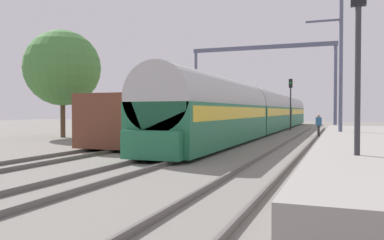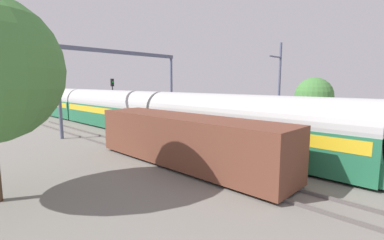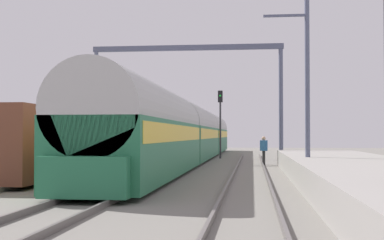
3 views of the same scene
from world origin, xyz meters
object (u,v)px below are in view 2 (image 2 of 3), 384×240
(person_crossing, at_px, (181,118))
(railway_signal_far, at_px, (113,95))
(catenary_gantry, at_px, (124,73))
(passenger_train, at_px, (112,109))
(freight_car, at_px, (184,140))

(person_crossing, height_order, railway_signal_far, railway_signal_far)
(railway_signal_far, height_order, catenary_gantry, catenary_gantry)
(catenary_gantry, bearing_deg, passenger_train, 90.00)
(freight_car, distance_m, catenary_gantry, 14.23)
(person_crossing, height_order, catenary_gantry, catenary_gantry)
(freight_car, relative_size, railway_signal_far, 2.48)
(passenger_train, relative_size, railway_signal_far, 9.40)
(passenger_train, relative_size, freight_car, 3.78)
(person_crossing, bearing_deg, freight_car, 86.72)
(railway_signal_far, xyz_separation_m, catenary_gantry, (-1.92, -5.67, 2.32))
(person_crossing, bearing_deg, railway_signal_far, -30.27)
(person_crossing, xyz_separation_m, catenary_gantry, (-5.06, 2.84, 4.63))
(railway_signal_far, bearing_deg, catenary_gantry, -108.69)
(passenger_train, bearing_deg, freight_car, -105.45)
(passenger_train, height_order, catenary_gantry, catenary_gantry)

